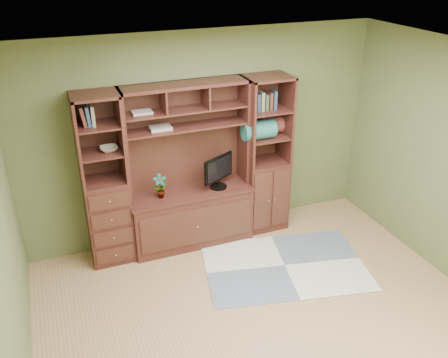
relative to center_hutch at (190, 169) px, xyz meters
name	(u,v)px	position (x,y,z in m)	size (l,w,h in m)	color
room	(277,214)	(0.27, -1.73, 0.28)	(4.60, 4.10, 2.64)	tan
center_hutch	(190,169)	(0.00, 0.00, 0.00)	(1.54, 0.53, 2.05)	#471F19
left_tower	(105,182)	(-1.00, 0.04, 0.00)	(0.50, 0.45, 2.05)	#471F19
right_tower	(265,155)	(1.02, 0.04, 0.00)	(0.55, 0.45, 2.05)	#471F19
rug	(285,266)	(0.86, -0.91, -1.02)	(1.88, 1.25, 0.01)	#A4A9AA
monitor	(218,166)	(0.36, -0.03, -0.01)	(0.47, 0.21, 0.57)	black
orchid	(160,186)	(-0.38, -0.03, -0.14)	(0.16, 0.11, 0.31)	#A76138
magazines	(160,128)	(-0.30, 0.09, 0.53)	(0.24, 0.18, 0.04)	#B1A197
bowl	(109,149)	(-0.91, 0.04, 0.39)	(0.20, 0.20, 0.05)	beige
blanket_teal	(259,130)	(0.90, -0.01, 0.38)	(0.40, 0.23, 0.23)	#2A6F69
blanket_red	(273,125)	(1.16, 0.12, 0.37)	(0.37, 0.21, 0.21)	brown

